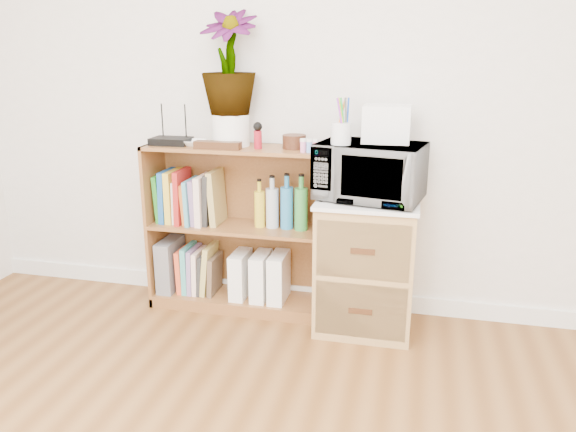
% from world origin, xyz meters
% --- Properties ---
extents(skirting_board, '(4.00, 0.02, 0.10)m').
position_xyz_m(skirting_board, '(0.00, 2.24, 0.05)').
color(skirting_board, white).
rests_on(skirting_board, ground).
extents(bookshelf, '(1.00, 0.30, 0.95)m').
position_xyz_m(bookshelf, '(-0.35, 2.10, 0.47)').
color(bookshelf, brown).
rests_on(bookshelf, ground).
extents(wicker_unit, '(0.50, 0.45, 0.70)m').
position_xyz_m(wicker_unit, '(0.40, 2.02, 0.35)').
color(wicker_unit, '#9E7542').
rests_on(wicker_unit, ground).
extents(microwave, '(0.58, 0.44, 0.29)m').
position_xyz_m(microwave, '(0.40, 2.02, 0.86)').
color(microwave, white).
rests_on(microwave, wicker_unit).
extents(pen_cup, '(0.10, 0.10, 0.11)m').
position_xyz_m(pen_cup, '(0.26, 1.94, 1.06)').
color(pen_cup, white).
rests_on(pen_cup, microwave).
extents(small_appliance, '(0.23, 0.19, 0.18)m').
position_xyz_m(small_appliance, '(0.47, 2.07, 1.10)').
color(small_appliance, white).
rests_on(small_appliance, microwave).
extents(router, '(0.21, 0.15, 0.04)m').
position_xyz_m(router, '(-0.71, 2.08, 0.97)').
color(router, black).
rests_on(router, bookshelf).
extents(white_bowl, '(0.13, 0.13, 0.03)m').
position_xyz_m(white_bowl, '(-0.57, 2.07, 0.97)').
color(white_bowl, white).
rests_on(white_bowl, bookshelf).
extents(plant_pot, '(0.20, 0.20, 0.17)m').
position_xyz_m(plant_pot, '(-0.37, 2.12, 1.04)').
color(plant_pot, white).
rests_on(plant_pot, bookshelf).
extents(potted_plant, '(0.30, 0.30, 0.54)m').
position_xyz_m(potted_plant, '(-0.37, 2.12, 1.39)').
color(potted_plant, '#346729').
rests_on(potted_plant, plant_pot).
extents(trinket_box, '(0.25, 0.06, 0.04)m').
position_xyz_m(trinket_box, '(-0.41, 2.00, 0.97)').
color(trinket_box, '#38230F').
rests_on(trinket_box, bookshelf).
extents(kokeshi_doll, '(0.04, 0.04, 0.10)m').
position_xyz_m(kokeshi_doll, '(-0.20, 2.06, 1.00)').
color(kokeshi_doll, maroon).
rests_on(kokeshi_doll, bookshelf).
extents(wooden_bowl, '(0.13, 0.13, 0.07)m').
position_xyz_m(wooden_bowl, '(-0.01, 2.11, 0.99)').
color(wooden_bowl, '#351A0E').
rests_on(wooden_bowl, bookshelf).
extents(paint_jars, '(0.12, 0.04, 0.06)m').
position_xyz_m(paint_jars, '(0.09, 2.01, 0.98)').
color(paint_jars, pink).
rests_on(paint_jars, bookshelf).
extents(file_box, '(0.09, 0.25, 0.31)m').
position_xyz_m(file_box, '(-0.77, 2.10, 0.22)').
color(file_box, slate).
rests_on(file_box, bookshelf).
extents(magazine_holder_left, '(0.08, 0.21, 0.27)m').
position_xyz_m(magazine_holder_left, '(-0.33, 2.09, 0.20)').
color(magazine_holder_left, white).
rests_on(magazine_holder_left, bookshelf).
extents(magazine_holder_mid, '(0.09, 0.22, 0.27)m').
position_xyz_m(magazine_holder_mid, '(-0.20, 2.09, 0.21)').
color(magazine_holder_mid, white).
rests_on(magazine_holder_mid, bookshelf).
extents(magazine_holder_right, '(0.09, 0.22, 0.28)m').
position_xyz_m(magazine_holder_right, '(-0.10, 2.09, 0.21)').
color(magazine_holder_right, white).
rests_on(magazine_holder_right, bookshelf).
extents(cookbooks, '(0.38, 0.20, 0.31)m').
position_xyz_m(cookbooks, '(-0.63, 2.10, 0.64)').
color(cookbooks, '#227E21').
rests_on(cookbooks, bookshelf).
extents(liquor_bottles, '(0.30, 0.07, 0.30)m').
position_xyz_m(liquor_bottles, '(-0.08, 2.10, 0.65)').
color(liquor_bottles, gold).
rests_on(liquor_bottles, bookshelf).
extents(lower_books, '(0.23, 0.19, 0.30)m').
position_xyz_m(lower_books, '(-0.59, 2.10, 0.20)').
color(lower_books, '#ED4F29').
rests_on(lower_books, bookshelf).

